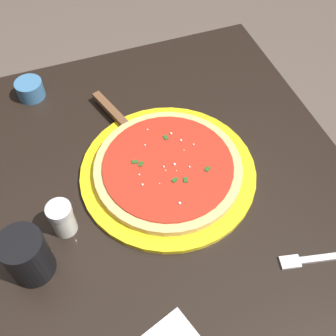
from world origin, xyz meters
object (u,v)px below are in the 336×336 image
serving_plate (168,172)px  parmesan_shaker (62,218)px  pizza (168,168)px  cup_tall_drink (27,256)px  pizza_server (121,121)px  cup_small_sauce (30,89)px  fork (324,258)px

serving_plate → parmesan_shaker: parmesan_shaker is taller
serving_plate → pizza: (-0.00, 0.00, 0.02)m
cup_tall_drink → parmesan_shaker: cup_tall_drink is taller
pizza_server → cup_small_sauce: size_ratio=3.50×
serving_plate → parmesan_shaker: (0.05, -0.22, 0.03)m
pizza_server → cup_tall_drink: size_ratio=2.18×
pizza_server → parmesan_shaker: parmesan_shaker is taller
serving_plate → fork: serving_plate is taller
serving_plate → cup_small_sauce: bearing=-144.9°
pizza → pizza_server: size_ratio=1.35×
serving_plate → pizza_server: pizza_server is taller
serving_plate → pizza_server: bearing=-161.6°
pizza → fork: bearing=36.6°
serving_plate → cup_small_sauce: (-0.33, -0.23, 0.02)m
pizza → parmesan_shaker: 0.23m
pizza → parmesan_shaker: parmesan_shaker is taller
pizza_server → cup_small_sauce: (-0.17, -0.18, 0.01)m
serving_plate → pizza: bearing=127.2°
serving_plate → pizza_server: size_ratio=1.62×
parmesan_shaker → cup_small_sauce: bearing=-179.2°
parmesan_shaker → pizza_server: bearing=141.6°
serving_plate → parmesan_shaker: bearing=-76.4°
pizza → cup_small_sauce: (-0.33, -0.23, 0.00)m
pizza → cup_tall_drink: cup_tall_drink is taller
cup_tall_drink → fork: (0.16, 0.49, -0.05)m
cup_small_sauce → serving_plate: bearing=35.1°
cup_tall_drink → cup_small_sauce: (-0.44, 0.06, -0.03)m
pizza → cup_small_sauce: 0.40m
cup_small_sauce → fork: 0.73m
cup_tall_drink → fork: bearing=72.3°
pizza → fork: (0.27, 0.20, -0.02)m
cup_tall_drink → fork: cup_tall_drink is taller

